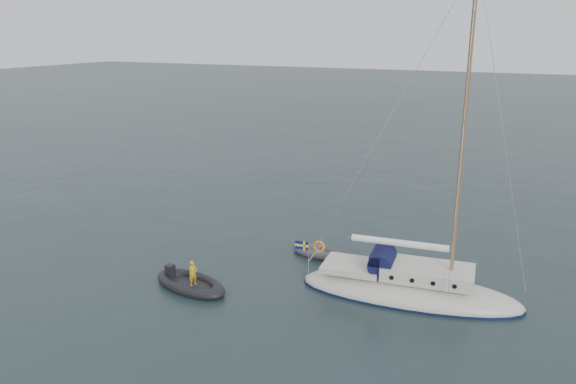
% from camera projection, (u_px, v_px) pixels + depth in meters
% --- Properties ---
extents(ground, '(300.00, 300.00, 0.00)m').
position_uv_depth(ground, '(342.00, 281.00, 27.39)').
color(ground, black).
rests_on(ground, ground).
extents(sailboat, '(10.58, 3.16, 15.07)m').
position_uv_depth(sailboat, '(410.00, 274.00, 25.52)').
color(sailboat, beige).
rests_on(sailboat, ground).
extents(dinghy, '(3.01, 1.36, 0.43)m').
position_uv_depth(dinghy, '(318.00, 252.00, 30.51)').
color(dinghy, '#49494D').
rests_on(dinghy, ground).
extents(rib, '(4.16, 1.89, 1.46)m').
position_uv_depth(rib, '(190.00, 283.00, 26.65)').
color(rib, black).
rests_on(rib, ground).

